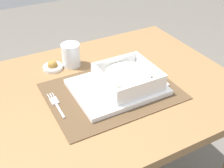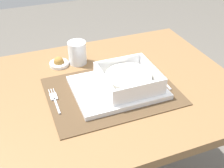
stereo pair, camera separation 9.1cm
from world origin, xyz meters
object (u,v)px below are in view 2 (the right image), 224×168
porridge_bowl (128,79)px  drinking_glass (77,54)px  butter_knife (155,81)px  fork (54,99)px  dining_table (105,112)px  spoon (158,75)px  condiment_saucer (59,63)px  bread_knife (150,82)px

porridge_bowl → drinking_glass: size_ratio=2.08×
butter_knife → fork: bearing=173.1°
dining_table → butter_knife: bearing=-12.2°
fork → spoon: 0.37m
drinking_glass → condiment_saucer: size_ratio=1.21×
porridge_bowl → dining_table: bearing=146.7°
butter_knife → drinking_glass: size_ratio=1.53×
fork → spoon: (0.37, -0.00, 0.00)m
porridge_bowl → drinking_glass: 0.25m
bread_knife → porridge_bowl: bearing=-175.3°
butter_knife → porridge_bowl: bearing=-179.2°
spoon → butter_knife: (-0.02, -0.02, -0.00)m
porridge_bowl → fork: 0.24m
butter_knife → bread_knife: 0.02m
porridge_bowl → butter_knife: (0.10, 0.01, -0.03)m
spoon → dining_table: bearing=177.0°
dining_table → bread_knife: (0.15, -0.04, 0.12)m
porridge_bowl → bread_knife: porridge_bowl is taller
fork → bread_knife: bearing=-0.4°
porridge_bowl → fork: porridge_bowl is taller
fork → drinking_glass: (0.13, 0.20, 0.03)m
spoon → fork: bearing=-179.3°
dining_table → drinking_glass: drinking_glass is taller
butter_knife → spoon: bearing=42.0°
spoon → condiment_saucer: condiment_saucer is taller
condiment_saucer → bread_knife: bearing=-40.9°
porridge_bowl → spoon: bearing=13.4°
porridge_bowl → drinking_glass: bearing=115.1°
dining_table → spoon: (0.19, -0.01, 0.12)m
dining_table → fork: 0.21m
drinking_glass → spoon: bearing=-40.3°
spoon → bread_knife: spoon is taller
dining_table → porridge_bowl: bearing=-33.3°
bread_knife → drinking_glass: size_ratio=1.52×
bread_knife → condiment_saucer: condiment_saucer is taller
porridge_bowl → fork: bearing=172.5°
butter_knife → drinking_glass: drinking_glass is taller
spoon → bread_knife: (-0.04, -0.02, -0.00)m
fork → butter_knife: 0.34m
condiment_saucer → butter_knife: bearing=-39.1°
dining_table → bread_knife: 0.19m
dining_table → spoon: size_ratio=7.66×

